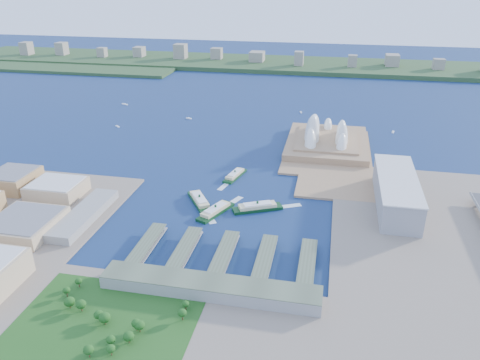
% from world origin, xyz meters
% --- Properties ---
extents(ground, '(3000.00, 3000.00, 0.00)m').
position_xyz_m(ground, '(0.00, 0.00, 0.00)').
color(ground, '#0F2447').
rests_on(ground, ground).
extents(south_land, '(720.00, 180.00, 3.00)m').
position_xyz_m(south_land, '(0.00, -210.00, 1.50)').
color(south_land, gray).
rests_on(south_land, ground).
extents(east_land, '(240.00, 500.00, 3.00)m').
position_xyz_m(east_land, '(240.00, -50.00, 1.50)').
color(east_land, gray).
rests_on(east_land, ground).
extents(peninsula, '(135.00, 220.00, 3.00)m').
position_xyz_m(peninsula, '(107.50, 260.00, 1.50)').
color(peninsula, '#9A7754').
rests_on(peninsula, ground).
extents(far_shore, '(2200.00, 260.00, 12.00)m').
position_xyz_m(far_shore, '(0.00, 980.00, 6.00)').
color(far_shore, '#2D4926').
rests_on(far_shore, ground).
extents(opera_house, '(134.00, 180.00, 58.00)m').
position_xyz_m(opera_house, '(105.00, 280.00, 32.00)').
color(opera_house, white).
rests_on(opera_house, peninsula).
extents(toaster_building, '(45.00, 155.00, 35.00)m').
position_xyz_m(toaster_building, '(195.00, 80.00, 20.50)').
color(toaster_building, gray).
rests_on(toaster_building, east_land).
extents(ferry_wharves, '(184.00, 90.00, 9.30)m').
position_xyz_m(ferry_wharves, '(14.00, -75.00, 4.65)').
color(ferry_wharves, '#4E5843').
rests_on(ferry_wharves, ground).
extents(terminal_building, '(200.00, 28.00, 12.00)m').
position_xyz_m(terminal_building, '(15.00, -135.00, 9.00)').
color(terminal_building, gray).
rests_on(terminal_building, south_land).
extents(park, '(150.00, 110.00, 16.00)m').
position_xyz_m(park, '(-60.00, -190.00, 11.00)').
color(park, '#194714').
rests_on(park, south_land).
extents(far_skyline, '(1900.00, 140.00, 55.00)m').
position_xyz_m(far_skyline, '(0.00, 960.00, 39.50)').
color(far_skyline, gray).
rests_on(far_skyline, far_shore).
extents(ferry_a, '(45.96, 60.12, 11.59)m').
position_xyz_m(ferry_a, '(-45.36, 40.68, 5.79)').
color(ferry_a, '#0D3515').
rests_on(ferry_a, ground).
extents(ferry_b, '(25.54, 54.73, 10.03)m').
position_xyz_m(ferry_b, '(-18.82, 129.93, 5.01)').
color(ferry_b, '#0D3515').
rests_on(ferry_b, ground).
extents(ferry_c, '(36.90, 60.09, 11.14)m').
position_xyz_m(ferry_c, '(-18.93, 18.61, 5.57)').
color(ferry_c, '#0D3515').
rests_on(ferry_c, ground).
extents(ferry_d, '(62.21, 40.70, 11.63)m').
position_xyz_m(ferry_d, '(29.32, 37.48, 5.81)').
color(ferry_d, '#0D3515').
rests_on(ferry_d, ground).
extents(boat_a, '(11.51, 9.48, 2.32)m').
position_xyz_m(boat_a, '(-284.65, 313.64, 1.16)').
color(boat_a, white).
rests_on(boat_a, ground).
extents(boat_b, '(10.99, 4.46, 2.91)m').
position_xyz_m(boat_b, '(-168.32, 389.51, 1.45)').
color(boat_b, white).
rests_on(boat_b, ground).
extents(boat_c, '(5.82, 12.26, 2.65)m').
position_xyz_m(boat_c, '(220.61, 382.55, 1.33)').
color(boat_c, white).
rests_on(boat_c, ground).
extents(boat_d, '(15.76, 8.81, 2.63)m').
position_xyz_m(boat_d, '(-338.17, 464.90, 1.31)').
color(boat_d, white).
rests_on(boat_d, ground).
extents(boat_e, '(5.55, 10.66, 2.50)m').
position_xyz_m(boat_e, '(45.88, 478.86, 1.25)').
color(boat_e, white).
rests_on(boat_e, ground).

